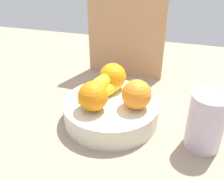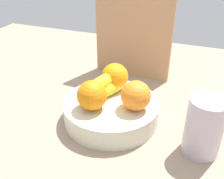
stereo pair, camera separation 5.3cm
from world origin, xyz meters
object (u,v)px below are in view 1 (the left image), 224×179
orange_front_right (113,76)px  thermos_tumbler (206,122)px  orange_front_left (137,94)px  banana_bunch (101,88)px  fruit_bowl (112,111)px  cutting_board (126,28)px  orange_center (93,96)px

orange_front_right → thermos_tumbler: bearing=-23.9°
orange_front_left → thermos_tumbler: (17.77, -4.06, -2.63)cm
orange_front_left → orange_front_right: bearing=138.6°
banana_bunch → thermos_tumbler: (28.25, -6.01, -1.75)cm
fruit_bowl → orange_front_left: (6.91, -0.29, 7.03)cm
cutting_board → thermos_tumbler: (27.74, -33.92, -10.56)cm
orange_center → thermos_tumbler: (28.55, 0.30, -2.63)cm
banana_bunch → thermos_tumbler: 28.93cm
orange_front_right → orange_front_left: bearing=-41.4°
orange_front_left → cutting_board: 32.46cm
orange_center → cutting_board: size_ratio=0.22×
orange_front_left → orange_center: same height
orange_center → cutting_board: (0.81, 34.22, 7.93)cm
banana_bunch → thermos_tumbler: thermos_tumbler is taller
fruit_bowl → orange_front_left: 9.86cm
orange_front_right → cutting_board: cutting_board is taller
orange_front_left → orange_center: 11.63cm
orange_front_right → banana_bunch: size_ratio=0.45×
orange_front_right → orange_center: size_ratio=1.00×
orange_front_left → orange_center: (-10.78, -4.36, 0.00)cm
fruit_bowl → thermos_tumbler: thermos_tumbler is taller
fruit_bowl → banana_bunch: 7.30cm
fruit_bowl → orange_front_right: (-1.83, 7.42, 7.03)cm
orange_front_left → banana_bunch: (-10.48, 1.95, -0.88)cm
banana_bunch → thermos_tumbler: size_ratio=1.18×
thermos_tumbler → cutting_board: bearing=129.3°
orange_center → cutting_board: bearing=88.6°
orange_front_right → thermos_tumbler: thermos_tumbler is taller
banana_bunch → orange_center: bearing=-92.7°
orange_front_left → orange_center: size_ratio=1.00×
orange_front_right → orange_center: bearing=-99.6°
orange_front_left → thermos_tumbler: size_ratio=0.54×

